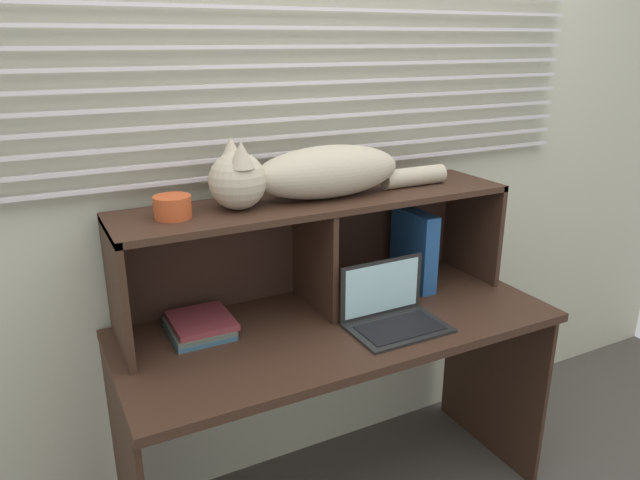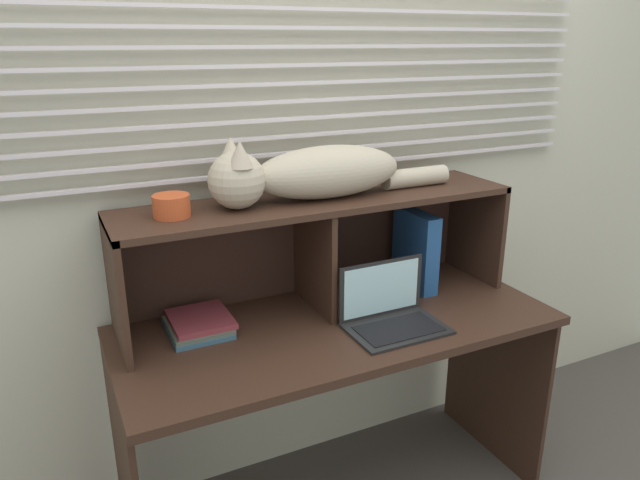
% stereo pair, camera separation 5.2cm
% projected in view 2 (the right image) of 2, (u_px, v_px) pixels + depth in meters
% --- Properties ---
extents(back_panel_with_blinds, '(4.40, 0.08, 2.50)m').
position_uv_depth(back_panel_with_blinds, '(294.00, 159.00, 2.13)').
color(back_panel_with_blinds, beige).
rests_on(back_panel_with_blinds, ground).
extents(desk, '(1.48, 0.63, 0.76)m').
position_uv_depth(desk, '(338.00, 360.00, 2.03)').
color(desk, '#382318').
rests_on(desk, ground).
extents(hutch_shelf_unit, '(1.38, 0.33, 0.40)m').
position_uv_depth(hutch_shelf_unit, '(315.00, 228.00, 2.04)').
color(hutch_shelf_unit, '#382318').
rests_on(hutch_shelf_unit, desk).
extents(cat, '(0.89, 0.20, 0.22)m').
position_uv_depth(cat, '(310.00, 173.00, 1.93)').
color(cat, '#B7AC93').
rests_on(cat, hutch_shelf_unit).
extents(laptop, '(0.32, 0.22, 0.21)m').
position_uv_depth(laptop, '(391.00, 314.00, 1.95)').
color(laptop, black).
rests_on(laptop, desk).
extents(binder_upright, '(0.06, 0.22, 0.30)m').
position_uv_depth(binder_upright, '(415.00, 250.00, 2.23)').
color(binder_upright, '#22508E').
rests_on(binder_upright, desk).
extents(book_stack, '(0.20, 0.22, 0.05)m').
position_uv_depth(book_stack, '(199.00, 324.00, 1.92)').
color(book_stack, '#345B75').
rests_on(book_stack, desk).
extents(small_basket, '(0.11, 0.11, 0.07)m').
position_uv_depth(small_basket, '(171.00, 206.00, 1.76)').
color(small_basket, '#BC4A24').
rests_on(small_basket, hutch_shelf_unit).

